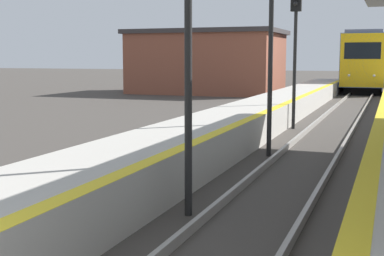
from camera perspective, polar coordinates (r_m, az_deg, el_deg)
The scene contains 4 objects.
train at distance 47.17m, azimuth 18.37°, elevation 6.79°, with size 2.83×21.70×4.34m.
signal_mid at distance 13.69m, azimuth 8.44°, elevation 11.42°, with size 0.36×0.31×5.00m.
signal_far at distance 19.21m, azimuth 10.98°, elevation 10.23°, with size 0.36×0.31×5.00m.
station_building at distance 38.13m, azimuth 1.64°, elevation 7.10°, with size 10.46×6.88×4.41m.
Camera 1 is at (1.91, -2.15, 2.53)m, focal length 50.00 mm.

